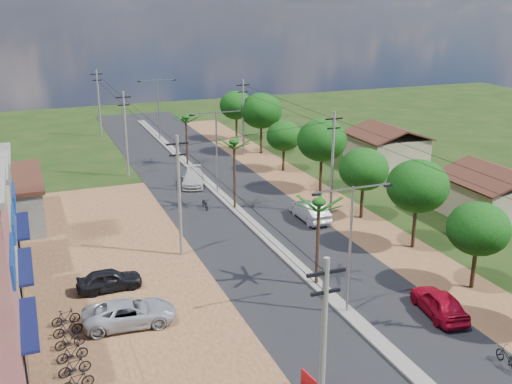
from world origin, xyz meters
The scene contains 36 objects.
ground centered at (0.00, 0.00, 0.00)m, with size 160.00×160.00×0.00m, color black.
road centered at (0.00, 15.00, 0.02)m, with size 12.00×110.00×0.04m, color black.
median centered at (0.00, 18.00, 0.09)m, with size 1.00×90.00×0.18m, color #605E56.
dirt_lot_west centered at (-15.00, 8.00, 0.02)m, with size 18.00×46.00×0.04m, color brown.
dirt_shoulder_east centered at (8.50, 15.00, 0.01)m, with size 5.00×90.00×0.03m, color brown.
house_east_near centered at (20.00, 10.00, 2.39)m, with size 7.60×7.50×4.60m.
house_east_far centered at (21.00, 28.00, 2.39)m, with size 7.60×7.50×4.60m.
tree_east_b centered at (9.30, 0.00, 4.11)m, with size 4.00×4.00×5.83m.
tree_east_c centered at (9.70, 7.00, 4.86)m, with size 4.60×4.60×6.83m.
tree_east_d centered at (9.40, 14.00, 4.34)m, with size 4.20×4.20×6.13m.
tree_east_e centered at (9.60, 22.00, 5.09)m, with size 4.80×4.80×7.14m.
tree_east_f centered at (9.20, 30.00, 3.89)m, with size 3.80×3.80×5.52m.
tree_east_g centered at (9.80, 38.00, 5.24)m, with size 5.00×5.00×7.38m.
tree_east_h centered at (9.50, 46.00, 4.64)m, with size 4.40×4.40×6.52m.
palm_median_near centered at (0.00, 4.00, 5.54)m, with size 2.00×2.00×6.15m.
palm_median_mid centered at (0.00, 20.00, 5.90)m, with size 2.00×2.00×6.55m.
palm_median_far centered at (0.00, 36.00, 5.26)m, with size 2.00×2.00×5.85m.
streetlight_near centered at (0.00, 0.00, 4.79)m, with size 5.10×0.18×8.00m.
streetlight_mid centered at (0.00, 25.00, 4.79)m, with size 5.10×0.18×8.00m.
streetlight_far centered at (0.00, 50.00, 4.79)m, with size 5.10×0.18×8.00m.
utility_pole_w_a centered at (-7.00, -10.00, 4.76)m, with size 1.60×0.24×9.00m.
utility_pole_w_b centered at (-7.00, 12.00, 4.76)m, with size 1.60×0.24×9.00m.
utility_pole_w_c centered at (-7.00, 34.00, 4.76)m, with size 1.60×0.24×9.00m.
utility_pole_w_d centered at (-7.00, 55.00, 4.76)m, with size 1.60×0.24×9.00m.
utility_pole_e_b centered at (7.50, 16.00, 4.76)m, with size 1.60×0.24×9.00m.
utility_pole_e_c centered at (7.50, 38.00, 4.76)m, with size 1.60×0.24×9.00m.
car_red_near centered at (5.00, -2.15, 0.78)m, with size 1.85×4.61×1.57m, color maroon.
car_silver_mid centered at (5.00, 15.09, 0.82)m, with size 1.73×4.97×1.64m, color #ABAFB4.
car_white_far centered at (-1.50, 28.39, 0.75)m, with size 2.09×5.15×1.49m, color #AAA9A5.
car_parked_silver centered at (-12.31, 3.45, 0.74)m, with size 2.45×5.31×1.48m, color #ABAFB4.
car_parked_dark centered at (-12.74, 8.30, 0.70)m, with size 1.66×4.13×1.41m, color black.
moto_rider_east centered at (4.90, -7.81, 0.49)m, with size 0.65×1.86×0.98m, color black.
moto_rider_west_a centered at (-2.43, 21.10, 0.49)m, with size 0.65×1.86×0.98m, color black.
moto_rider_west_b centered at (-1.20, 28.07, 0.45)m, with size 0.43×1.51×0.91m, color black.
roadside_sign centered at (-5.50, -6.00, 0.51)m, with size 0.25×1.23×1.03m.
parked_scooter_row centered at (-15.75, -0.42, 0.50)m, with size 1.72×11.19×1.00m.
Camera 1 is at (-16.74, -27.66, 18.01)m, focal length 42.00 mm.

